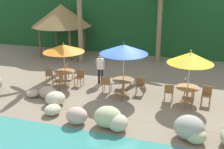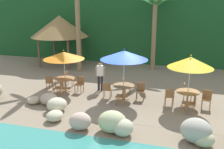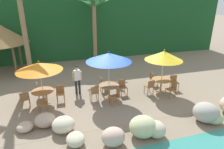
{
  "view_description": "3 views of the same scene",
  "coord_description": "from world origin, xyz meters",
  "views": [
    {
      "loc": [
        4.04,
        -12.84,
        5.5
      ],
      "look_at": [
        -0.26,
        0.02,
        0.95
      ],
      "focal_mm": 45.75,
      "sensor_mm": 36.0,
      "label": 1
    },
    {
      "loc": [
        3.23,
        -12.14,
        4.87
      ],
      "look_at": [
        -0.23,
        -0.15,
        1.31
      ],
      "focal_mm": 41.76,
      "sensor_mm": 36.0,
      "label": 2
    },
    {
      "loc": [
        -2.24,
        -9.11,
        4.97
      ],
      "look_at": [
        0.65,
        0.54,
        1.14
      ],
      "focal_mm": 31.0,
      "sensor_mm": 36.0,
      "label": 3
    }
  ],
  "objects": [
    {
      "name": "dining_table_orange",
      "position": [
        -3.08,
        0.34,
        0.61
      ],
      "size": [
        1.1,
        1.1,
        0.74
      ],
      "color": "#A37547",
      "rests_on": "ground"
    },
    {
      "name": "chair_orange_left",
      "position": [
        -3.91,
        0.17,
        0.51
      ],
      "size": [
        0.46,
        0.47,
        0.87
      ],
      "color": "olive",
      "rests_on": "ground"
    },
    {
      "name": "umbrella_yellow",
      "position": [
        3.46,
        -0.03,
        2.15
      ],
      "size": [
        2.09,
        2.09,
        2.51
      ],
      "color": "silver",
      "rests_on": "ground"
    },
    {
      "name": "chair_orange_seaward",
      "position": [
        -2.22,
        0.39,
        0.51
      ],
      "size": [
        0.44,
        0.45,
        0.87
      ],
      "color": "olive",
      "rests_on": "ground"
    },
    {
      "name": "chair_blue_left",
      "position": [
        -0.51,
        -0.11,
        0.51
      ],
      "size": [
        0.45,
        0.46,
        0.87
      ],
      "color": "olive",
      "rests_on": "ground"
    },
    {
      "name": "chair_yellow_seaward",
      "position": [
        4.32,
        -0.04,
        0.51
      ],
      "size": [
        0.47,
        0.47,
        0.87
      ],
      "color": "olive",
      "rests_on": "ground"
    },
    {
      "name": "rock_seawall",
      "position": [
        1.27,
        -2.92,
        0.37
      ],
      "size": [
        14.39,
        2.84,
        0.9
      ],
      "color": "#B4B98C",
      "rests_on": "ground"
    },
    {
      "name": "foliage_backdrop",
      "position": [
        0.0,
        9.0,
        3.0
      ],
      "size": [
        28.0,
        2.4,
        6.0
      ],
      "color": "#194C23",
      "rests_on": "ground"
    },
    {
      "name": "chair_yellow_inland",
      "position": [
        3.38,
        0.82,
        0.51
      ],
      "size": [
        0.43,
        0.43,
        0.87
      ],
      "color": "olive",
      "rests_on": "ground"
    },
    {
      "name": "chair_yellow_left",
      "position": [
        2.64,
        -0.24,
        0.51
      ],
      "size": [
        0.48,
        0.48,
        0.87
      ],
      "color": "olive",
      "rests_on": "ground"
    },
    {
      "name": "chair_orange_right",
      "position": [
        -2.96,
        -0.51,
        0.51
      ],
      "size": [
        0.44,
        0.43,
        0.87
      ],
      "color": "olive",
      "rests_on": "ground"
    },
    {
      "name": "umbrella_orange",
      "position": [
        -3.08,
        0.34,
        2.02
      ],
      "size": [
        2.22,
        2.22,
        2.33
      ],
      "color": "silver",
      "rests_on": "ground"
    },
    {
      "name": "chair_blue_right",
      "position": [
        0.46,
        -0.79,
        0.51
      ],
      "size": [
        0.45,
        0.44,
        0.87
      ],
      "color": "olive",
      "rests_on": "ground"
    },
    {
      "name": "waiter_in_white",
      "position": [
        -1.24,
        0.97,
        0.99
      ],
      "size": [
        0.52,
        0.3,
        1.7
      ],
      "color": "#232328",
      "rests_on": "ground"
    },
    {
      "name": "chair_orange_inland",
      "position": [
        -3.28,
        1.17,
        0.51
      ],
      "size": [
        0.48,
        0.47,
        0.87
      ],
      "color": "olive",
      "rests_on": "ground"
    },
    {
      "name": "palapa_hut",
      "position": [
        -6.16,
        6.0,
        2.98
      ],
      "size": [
        4.37,
        4.37,
        3.78
      ],
      "color": "brown",
      "rests_on": "ground"
    },
    {
      "name": "dining_table_blue",
      "position": [
        0.33,
        0.05,
        0.61
      ],
      "size": [
        1.1,
        1.1,
        0.74
      ],
      "color": "#A37547",
      "rests_on": "ground"
    },
    {
      "name": "ground_plane",
      "position": [
        0.0,
        0.0,
        0.0
      ],
      "size": [
        120.0,
        120.0,
        0.0
      ],
      "primitive_type": "plane",
      "color": "gray"
    },
    {
      "name": "palm_tree_second",
      "position": [
        0.93,
        6.5,
        3.61
      ],
      "size": [
        2.88,
        2.9,
        5.2
      ],
      "color": "olive",
      "rests_on": "ground"
    },
    {
      "name": "chair_blue_inland",
      "position": [
        0.19,
        0.89,
        0.51
      ],
      "size": [
        0.45,
        0.44,
        0.87
      ],
      "color": "olive",
      "rests_on": "ground"
    },
    {
      "name": "palm_tree_nearest",
      "position": [
        -4.04,
        4.59,
        4.59
      ],
      "size": [
        3.33,
        3.44,
        7.13
      ],
      "color": "olive",
      "rests_on": "ground"
    },
    {
      "name": "terrace_deck",
      "position": [
        0.0,
        0.0,
        0.0
      ],
      "size": [
        18.0,
        5.2,
        0.01
      ],
      "color": "gray",
      "rests_on": "ground"
    },
    {
      "name": "chair_yellow_right",
      "position": [
        3.66,
        -0.86,
        0.51
      ],
      "size": [
        0.48,
        0.47,
        0.87
      ],
      "color": "olive",
      "rests_on": "ground"
    },
    {
      "name": "umbrella_blue",
      "position": [
        0.33,
        0.05,
        2.29
      ],
      "size": [
        2.37,
        2.37,
        2.63
      ],
      "color": "silver",
      "rests_on": "ground"
    },
    {
      "name": "dining_table_yellow",
      "position": [
        3.46,
        -0.03,
        0.61
      ],
      "size": [
        1.1,
        1.1,
        0.74
      ],
      "color": "#A37547",
      "rests_on": "ground"
    },
    {
      "name": "chair_blue_seaward",
      "position": [
        1.17,
        0.22,
        0.51
      ],
      "size": [
        0.46,
        0.46,
        0.87
      ],
      "color": "olive",
      "rests_on": "ground"
    }
  ]
}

